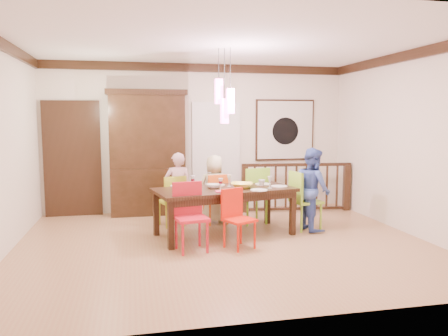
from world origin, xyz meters
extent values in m
plane|color=#AD7A53|center=(0.00, 0.00, 0.00)|extent=(6.00, 6.00, 0.00)
plane|color=white|center=(0.00, 0.00, 2.90)|extent=(6.00, 6.00, 0.00)
plane|color=beige|center=(0.00, 2.50, 1.45)|extent=(6.00, 0.00, 6.00)
plane|color=beige|center=(3.00, 0.00, 1.45)|extent=(0.00, 5.00, 5.00)
cube|color=black|center=(-2.40, 2.45, 1.05)|extent=(1.04, 0.07, 2.24)
cube|color=silver|center=(0.35, 2.46, 1.05)|extent=(0.97, 0.05, 2.22)
cube|color=black|center=(1.80, 2.47, 1.60)|extent=(1.25, 0.04, 1.25)
cube|color=silver|center=(1.80, 2.44, 1.60)|extent=(1.18, 0.02, 1.18)
cylinder|color=black|center=(1.80, 2.43, 1.58)|extent=(0.56, 0.01, 0.56)
cube|color=#FF4CAE|center=(0.02, 0.53, 2.25)|extent=(0.11, 0.11, 0.38)
cylinder|color=black|center=(0.02, 0.53, 2.67)|extent=(0.01, 0.01, 0.46)
cube|color=#FF4CAE|center=(0.18, 0.43, 2.10)|extent=(0.11, 0.11, 0.38)
cylinder|color=black|center=(0.18, 0.43, 2.59)|extent=(0.01, 0.01, 0.61)
cube|color=#FF4CAE|center=(0.10, 0.48, 1.95)|extent=(0.11, 0.11, 0.38)
cylinder|color=black|center=(0.10, 0.48, 2.52)|extent=(0.01, 0.01, 0.76)
cube|color=black|center=(0.10, 0.48, 0.72)|extent=(2.30, 1.38, 0.05)
cube|color=black|center=(-0.90, 0.89, 0.35)|extent=(0.09, 0.09, 0.70)
cube|color=black|center=(1.10, 0.89, 0.35)|extent=(0.09, 0.09, 0.70)
cube|color=black|center=(-0.90, 0.08, 0.35)|extent=(0.09, 0.09, 0.70)
cube|color=black|center=(1.10, 0.08, 0.35)|extent=(0.09, 0.09, 0.70)
cube|color=black|center=(0.10, 0.91, 0.65)|extent=(1.93, 0.42, 0.10)
cube|color=black|center=(0.10, 0.06, 0.65)|extent=(1.93, 0.42, 0.10)
cube|color=#A7B324|center=(-0.66, 1.27, 0.42)|extent=(0.49, 0.49, 0.04)
cube|color=#A7B324|center=(-0.66, 1.27, 0.66)|extent=(0.39, 0.15, 0.43)
cylinder|color=#A7B324|center=(-0.82, 1.11, 0.21)|extent=(0.03, 0.03, 0.41)
cylinder|color=#A7B324|center=(-0.50, 1.11, 0.21)|extent=(0.03, 0.03, 0.41)
cylinder|color=#A7B324|center=(-0.82, 1.43, 0.21)|extent=(0.03, 0.03, 0.41)
cylinder|color=#A7B324|center=(-0.50, 1.43, 0.21)|extent=(0.03, 0.03, 0.41)
cube|color=#E45918|center=(0.11, 1.28, 0.43)|extent=(0.46, 0.46, 0.04)
cube|color=#E45918|center=(0.11, 1.28, 0.67)|extent=(0.40, 0.11, 0.44)
cylinder|color=#E45918|center=(-0.05, 1.12, 0.21)|extent=(0.03, 0.03, 0.42)
cylinder|color=#E45918|center=(0.27, 1.12, 0.21)|extent=(0.03, 0.03, 0.42)
cylinder|color=#E45918|center=(-0.05, 1.44, 0.21)|extent=(0.03, 0.03, 0.42)
cylinder|color=#E45918|center=(0.27, 1.44, 0.21)|extent=(0.03, 0.03, 0.42)
cube|color=#84C92E|center=(0.74, 1.16, 0.48)|extent=(0.53, 0.53, 0.04)
cube|color=#84C92E|center=(0.74, 1.16, 0.75)|extent=(0.45, 0.13, 0.49)
cylinder|color=#84C92E|center=(0.56, 0.97, 0.24)|extent=(0.04, 0.04, 0.47)
cylinder|color=#84C92E|center=(0.93, 0.97, 0.24)|extent=(0.04, 0.04, 0.47)
cylinder|color=#84C92E|center=(0.56, 1.34, 0.24)|extent=(0.04, 0.04, 0.47)
cylinder|color=#84C92E|center=(0.93, 1.34, 0.24)|extent=(0.04, 0.04, 0.47)
cube|color=red|center=(-0.52, -0.24, 0.46)|extent=(0.49, 0.49, 0.04)
cube|color=red|center=(-0.52, -0.24, 0.71)|extent=(0.43, 0.11, 0.47)
cylinder|color=red|center=(-0.70, -0.41, 0.22)|extent=(0.04, 0.04, 0.45)
cylinder|color=red|center=(-0.35, -0.41, 0.22)|extent=(0.04, 0.04, 0.45)
cylinder|color=red|center=(-0.70, -0.06, 0.22)|extent=(0.04, 0.04, 0.45)
cylinder|color=red|center=(-0.35, -0.06, 0.22)|extent=(0.04, 0.04, 0.45)
cube|color=red|center=(0.16, -0.24, 0.41)|extent=(0.51, 0.51, 0.04)
cube|color=red|center=(0.16, -0.24, 0.63)|extent=(0.36, 0.20, 0.42)
cylinder|color=red|center=(0.01, -0.40, 0.20)|extent=(0.03, 0.03, 0.40)
cylinder|color=red|center=(0.32, -0.40, 0.20)|extent=(0.03, 0.03, 0.40)
cylinder|color=red|center=(0.01, -0.09, 0.20)|extent=(0.03, 0.03, 0.40)
cylinder|color=red|center=(0.32, -0.09, 0.20)|extent=(0.03, 0.03, 0.40)
cube|color=#8CC731|center=(1.50, 0.56, 0.47)|extent=(0.49, 0.49, 0.04)
cube|color=#8CC731|center=(1.50, 0.56, 0.73)|extent=(0.09, 0.44, 0.48)
cylinder|color=#8CC731|center=(1.32, 0.38, 0.23)|extent=(0.04, 0.04, 0.46)
cylinder|color=#8CC731|center=(1.68, 0.38, 0.23)|extent=(0.04, 0.04, 0.46)
cylinder|color=#8CC731|center=(1.32, 0.74, 0.23)|extent=(0.04, 0.04, 0.46)
cylinder|color=#8CC731|center=(1.68, 0.74, 0.23)|extent=(0.04, 0.04, 0.46)
cube|color=black|center=(-1.01, 2.28, 0.45)|extent=(1.40, 0.44, 0.90)
cube|color=black|center=(-1.01, 2.30, 1.60)|extent=(1.40, 0.40, 1.40)
cube|color=black|center=(-1.01, 2.49, 1.60)|extent=(1.20, 0.02, 1.20)
cube|color=black|center=(-1.01, 2.30, 2.33)|extent=(1.50, 0.44, 0.10)
cube|color=black|center=(0.83, 1.95, 0.46)|extent=(0.13, 0.13, 0.92)
cube|color=black|center=(2.91, 1.95, 0.46)|extent=(0.13, 0.13, 0.92)
cube|color=black|center=(1.87, 1.95, 0.93)|extent=(2.19, 0.32, 0.06)
cube|color=black|center=(1.87, 1.95, 0.05)|extent=(2.07, 0.28, 0.05)
imported|color=#D6A3AC|center=(-0.54, 1.32, 0.63)|extent=(0.48, 0.34, 1.26)
imported|color=beige|center=(0.11, 1.35, 0.60)|extent=(0.62, 0.44, 1.21)
imported|color=#415DB7|center=(1.60, 0.52, 0.68)|extent=(0.56, 0.70, 1.36)
imported|color=yellow|center=(0.37, 0.44, 0.79)|extent=(0.43, 0.43, 0.09)
imported|color=white|center=(-0.07, 0.51, 0.78)|extent=(0.25, 0.25, 0.07)
imported|color=silver|center=(-0.41, 0.30, 0.80)|extent=(0.14, 0.14, 0.09)
imported|color=silver|center=(0.74, 0.60, 0.80)|extent=(0.14, 0.14, 0.10)
cylinder|color=white|center=(-0.58, 0.83, 0.76)|extent=(0.26, 0.26, 0.01)
cylinder|color=white|center=(0.04, 0.80, 0.76)|extent=(0.26, 0.26, 0.01)
cylinder|color=white|center=(0.81, 0.73, 0.76)|extent=(0.26, 0.26, 0.01)
cylinder|color=white|center=(-0.58, 0.18, 0.76)|extent=(0.26, 0.26, 0.01)
cylinder|color=white|center=(0.57, 0.16, 0.76)|extent=(0.26, 0.26, 0.01)
cylinder|color=white|center=(0.99, 0.45, 0.76)|extent=(0.26, 0.26, 0.01)
cube|color=#D83359|center=(-0.01, 0.15, 0.76)|extent=(0.18, 0.14, 0.01)
camera|label=1|loc=(-1.31, -6.12, 1.84)|focal=35.00mm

